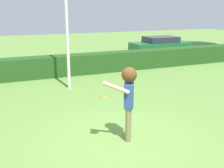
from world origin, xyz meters
name	(u,v)px	position (x,y,z in m)	size (l,w,h in m)	color
ground_plane	(122,140)	(0.00, 0.00, 0.00)	(60.00, 60.00, 0.00)	olive
person	(128,94)	(0.16, -0.02, 1.16)	(0.84, 0.51, 1.80)	olive
frisbee	(105,97)	(-0.41, 0.05, 1.13)	(0.24, 0.23, 0.09)	orange
hedge_row	(56,66)	(0.00, 7.26, 0.48)	(28.02, 0.90, 0.96)	#234C1B
parked_car_green	(160,45)	(8.10, 10.81, 0.69)	(4.24, 1.88, 1.25)	#1E6633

